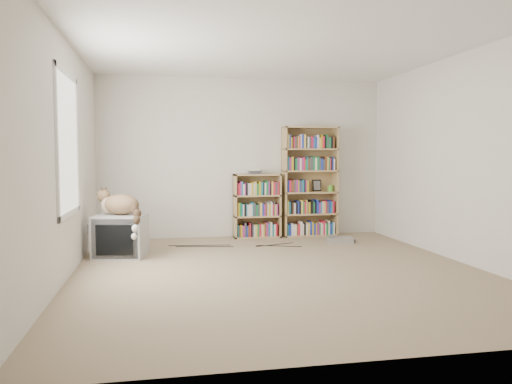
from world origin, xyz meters
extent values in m
cube|color=gray|center=(0.00, 0.00, 0.00)|extent=(4.50, 5.00, 0.01)
cube|color=beige|center=(0.00, 2.50, 1.25)|extent=(4.50, 0.02, 2.50)
cube|color=beige|center=(0.00, -2.50, 1.25)|extent=(4.50, 0.02, 2.50)
cube|color=beige|center=(-2.25, 0.00, 1.25)|extent=(0.02, 5.00, 2.50)
cube|color=beige|center=(2.25, 0.00, 1.25)|extent=(0.02, 5.00, 2.50)
cube|color=white|center=(0.00, 0.00, 2.50)|extent=(4.50, 5.00, 0.02)
cube|color=white|center=(-2.24, 0.20, 1.40)|extent=(0.02, 1.22, 1.52)
cube|color=#A8A8AB|center=(-1.80, 1.17, 0.27)|extent=(0.70, 0.66, 0.53)
cube|color=black|center=(-1.85, 0.91, 0.27)|extent=(0.56, 0.13, 0.49)
cube|color=black|center=(-1.85, 0.89, 0.26)|extent=(0.45, 0.10, 0.37)
cube|color=black|center=(-1.78, 1.29, 0.26)|extent=(0.42, 0.37, 0.32)
ellipsoid|color=#3B2418|center=(-1.79, 1.18, 0.66)|extent=(0.56, 0.47, 0.26)
ellipsoid|color=#3B2418|center=(-1.68, 1.13, 0.65)|extent=(0.29, 0.30, 0.19)
ellipsoid|color=tan|center=(-1.95, 1.22, 0.65)|extent=(0.24, 0.24, 0.22)
ellipsoid|color=#3B2418|center=(-2.01, 1.25, 0.78)|extent=(0.22, 0.21, 0.16)
sphere|color=beige|center=(-2.07, 1.28, 0.75)|extent=(0.09, 0.09, 0.07)
cone|color=black|center=(-2.02, 1.22, 0.85)|extent=(0.09, 0.09, 0.08)
cone|color=black|center=(-1.98, 1.30, 0.85)|extent=(0.09, 0.09, 0.08)
cube|color=#A67B53|center=(0.63, 2.34, 0.87)|extent=(0.02, 0.30, 1.74)
cube|color=#A67B53|center=(1.48, 2.34, 0.87)|extent=(0.02, 0.30, 1.74)
cube|color=#A67B53|center=(1.05, 2.48, 0.87)|extent=(0.87, 0.03, 1.74)
cube|color=#A67B53|center=(1.05, 2.34, 1.73)|extent=(0.87, 0.30, 0.02)
cube|color=#A67B53|center=(1.05, 2.34, 0.01)|extent=(0.87, 0.30, 0.03)
cube|color=#A67B53|center=(1.05, 2.34, 0.36)|extent=(0.87, 0.30, 0.03)
cube|color=#A67B53|center=(1.05, 2.34, 0.70)|extent=(0.87, 0.30, 0.02)
cube|color=#A67B53|center=(1.05, 2.34, 1.04)|extent=(0.87, 0.30, 0.02)
cube|color=#A67B53|center=(1.05, 2.34, 1.39)|extent=(0.87, 0.30, 0.02)
cube|color=red|center=(1.05, 2.34, 0.12)|extent=(0.79, 0.24, 0.19)
cube|color=#192FA8|center=(1.05, 2.34, 0.46)|extent=(0.79, 0.24, 0.19)
cube|color=#147539|center=(1.05, 2.34, 0.81)|extent=(0.79, 0.24, 0.19)
cube|color=beige|center=(1.05, 2.34, 1.15)|extent=(0.79, 0.24, 0.19)
cube|color=black|center=(1.05, 2.34, 1.49)|extent=(0.79, 0.24, 0.19)
cube|color=#A67B53|center=(-0.16, 2.34, 0.50)|extent=(0.03, 0.30, 1.00)
cube|color=#A67B53|center=(0.54, 2.34, 0.50)|extent=(0.02, 0.30, 1.00)
cube|color=#A67B53|center=(0.19, 2.48, 0.50)|extent=(0.73, 0.03, 1.00)
cube|color=#A67B53|center=(0.19, 2.34, 0.99)|extent=(0.73, 0.30, 0.02)
cube|color=#A67B53|center=(0.19, 2.34, 0.01)|extent=(0.73, 0.30, 0.03)
cube|color=#A67B53|center=(0.19, 2.34, 0.34)|extent=(0.73, 0.30, 0.03)
cube|color=#A67B53|center=(0.19, 2.34, 0.66)|extent=(0.73, 0.30, 0.02)
cube|color=red|center=(0.19, 2.34, 0.12)|extent=(0.65, 0.24, 0.19)
cube|color=#192FA8|center=(0.19, 2.34, 0.45)|extent=(0.65, 0.24, 0.19)
cube|color=#147539|center=(0.19, 2.34, 0.77)|extent=(0.65, 0.24, 0.19)
cube|color=red|center=(0.16, 2.37, 1.04)|extent=(0.19, 0.25, 0.08)
cylinder|color=#4EA42F|center=(1.40, 2.34, 0.76)|extent=(0.09, 0.09, 0.10)
cube|color=black|center=(1.20, 2.44, 0.80)|extent=(0.14, 0.05, 0.19)
cube|color=#A8A8AD|center=(1.30, 1.61, 0.04)|extent=(0.42, 0.33, 0.09)
cube|color=silver|center=(-2.24, 1.52, 0.32)|extent=(0.01, 0.08, 0.13)
camera|label=1|loc=(-1.29, -5.32, 1.26)|focal=35.00mm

